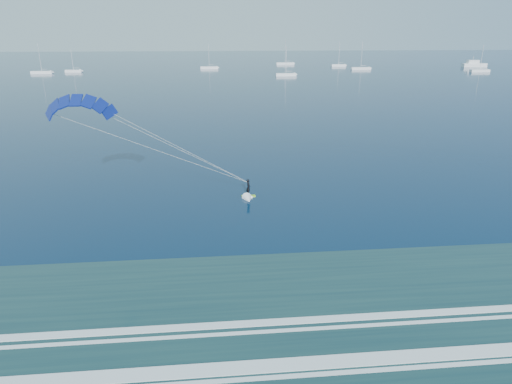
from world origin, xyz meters
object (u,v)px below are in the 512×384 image
at_px(kitesurfer_rig, 173,146).
at_px(motor_yacht, 474,64).
at_px(sailboat_4, 285,63).
at_px(sailboat_5, 361,68).
at_px(sailboat_7, 42,72).
at_px(sailboat_2, 209,68).
at_px(sailboat_3, 286,74).
at_px(sailboat_8, 339,65).
at_px(sailboat_1, 74,71).
at_px(sailboat_6, 480,71).

bearing_deg(kitesurfer_rig, motor_yacht, 53.42).
relative_size(sailboat_4, sailboat_5, 1.04).
distance_m(sailboat_4, sailboat_7, 126.90).
xyz_separation_m(kitesurfer_rig, sailboat_5, (78.08, 181.44, -6.28)).
distance_m(motor_yacht, sailboat_2, 139.54).
xyz_separation_m(sailboat_3, sailboat_4, (10.92, 70.54, 0.01)).
relative_size(sailboat_3, sailboat_4, 0.87).
bearing_deg(kitesurfer_rig, sailboat_8, 70.29).
height_order(sailboat_1, sailboat_5, sailboat_5).
bearing_deg(sailboat_7, sailboat_6, -3.03).
xyz_separation_m(sailboat_1, sailboat_7, (-12.06, -5.95, 0.02)).
xyz_separation_m(kitesurfer_rig, sailboat_3, (35.76, 150.73, -6.29)).
relative_size(sailboat_2, sailboat_4, 0.87).
xyz_separation_m(sailboat_3, sailboat_8, (37.03, 52.41, 0.02)).
relative_size(kitesurfer_rig, motor_yacht, 1.58).
distance_m(motor_yacht, sailboat_8, 71.14).
distance_m(sailboat_2, sailboat_7, 77.06).
distance_m(sailboat_6, sailboat_8, 69.19).
bearing_deg(sailboat_2, sailboat_1, -166.39).
height_order(sailboat_2, sailboat_8, sailboat_8).
bearing_deg(sailboat_6, sailboat_3, -173.05).
height_order(motor_yacht, sailboat_2, sailboat_2).
height_order(kitesurfer_rig, sailboat_5, sailboat_5).
relative_size(kitesurfer_rig, sailboat_1, 1.97).
distance_m(sailboat_1, sailboat_7, 13.45).
bearing_deg(sailboat_5, sailboat_3, -144.05).
bearing_deg(sailboat_3, sailboat_4, 81.20).
relative_size(sailboat_2, sailboat_6, 0.98).
height_order(sailboat_5, sailboat_8, sailboat_5).
distance_m(sailboat_3, sailboat_6, 93.37).
distance_m(kitesurfer_rig, sailboat_2, 193.67).
bearing_deg(sailboat_5, kitesurfer_rig, -113.29).
bearing_deg(sailboat_5, sailboat_2, 170.77).
relative_size(sailboat_5, sailboat_8, 1.04).
relative_size(sailboat_2, sailboat_8, 0.94).
height_order(kitesurfer_rig, sailboat_3, kitesurfer_rig).
distance_m(sailboat_6, sailboat_7, 199.21).
relative_size(kitesurfer_rig, sailboat_5, 1.54).
height_order(kitesurfer_rig, sailboat_1, kitesurfer_rig).
xyz_separation_m(sailboat_5, sailboat_8, (-5.29, 21.71, 0.01)).
bearing_deg(sailboat_3, sailboat_6, 6.95).
bearing_deg(sailboat_7, motor_yacht, 5.44).
relative_size(kitesurfer_rig, sailboat_3, 1.70).
height_order(sailboat_3, sailboat_5, sailboat_5).
bearing_deg(sailboat_4, sailboat_5, -51.75).
xyz_separation_m(sailboat_5, sailboat_7, (-148.58, -8.88, 0.00)).
relative_size(motor_yacht, sailboat_4, 0.94).
relative_size(kitesurfer_rig, sailboat_8, 1.60).
height_order(sailboat_2, sailboat_4, sailboat_4).
xyz_separation_m(sailboat_5, sailboat_6, (50.36, -19.40, -0.01)).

